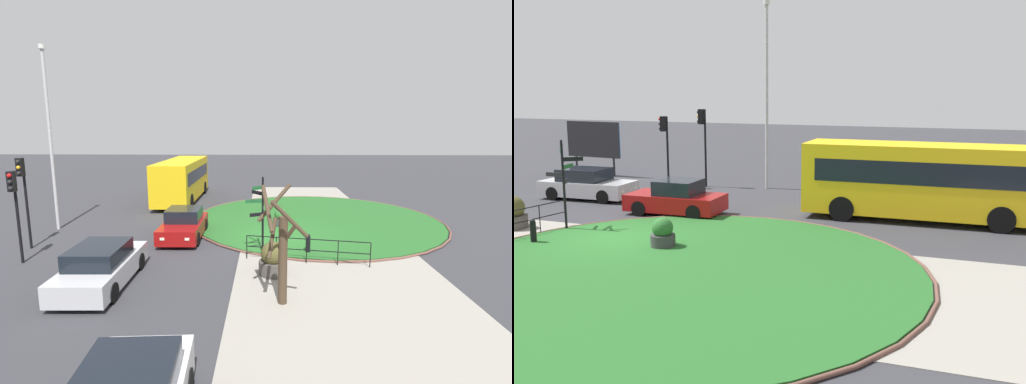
# 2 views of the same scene
# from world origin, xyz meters

# --- Properties ---
(ground) EXTENTS (120.00, 120.00, 0.00)m
(ground) POSITION_xyz_m (0.00, 0.00, 0.00)
(ground) COLOR #333338
(sidewalk_paving) EXTENTS (32.00, 7.58, 0.02)m
(sidewalk_paving) POSITION_xyz_m (0.00, -2.21, 0.01)
(sidewalk_paving) COLOR gray
(sidewalk_paving) RESTS_ON ground
(grass_island) EXTENTS (14.17, 14.17, 0.10)m
(grass_island) POSITION_xyz_m (3.76, -2.43, 0.05)
(grass_island) COLOR #235B23
(grass_island) RESTS_ON ground
(grass_kerb_ring) EXTENTS (14.48, 14.48, 0.11)m
(grass_kerb_ring) POSITION_xyz_m (3.76, -2.43, 0.06)
(grass_kerb_ring) COLOR brown
(grass_kerb_ring) RESTS_ON ground
(signpost_directional) EXTENTS (1.30, 0.77, 3.38)m
(signpost_directional) POSITION_xyz_m (-2.58, 0.68, 1.95)
(signpost_directional) COLOR black
(signpost_directional) RESTS_ON ground
(bollard_foreground) EXTENTS (0.20, 0.20, 0.89)m
(bollard_foreground) POSITION_xyz_m (-2.32, -1.35, 0.45)
(bollard_foreground) COLOR black
(bollard_foreground) RESTS_ON ground
(railing_grass_edge) EXTENTS (0.88, 4.85, 1.03)m
(railing_grass_edge) POSITION_xyz_m (-3.46, -1.17, 0.67)
(railing_grass_edge) COLOR black
(railing_grass_edge) RESTS_ON ground
(bus_yellow) EXTENTS (9.26, 2.62, 3.04)m
(bus_yellow) POSITION_xyz_m (9.63, 6.75, 1.64)
(bus_yellow) COLOR yellow
(bus_yellow) RESTS_ON ground
(car_near_lane) EXTENTS (4.48, 1.99, 1.45)m
(car_near_lane) POSITION_xyz_m (-5.71, 6.08, 0.67)
(car_near_lane) COLOR #B7B7BC
(car_near_lane) RESTS_ON ground
(car_trailing) EXTENTS (4.05, 1.95, 1.46)m
(car_trailing) POSITION_xyz_m (-0.09, 4.50, 0.66)
(car_trailing) COLOR maroon
(car_trailing) RESTS_ON ground
(traffic_light_near) EXTENTS (0.48, 0.32, 3.73)m
(traffic_light_near) POSITION_xyz_m (-3.85, 10.20, 2.73)
(traffic_light_near) COLOR black
(traffic_light_near) RESTS_ON ground
(traffic_light_far) EXTENTS (0.49, 0.29, 4.09)m
(traffic_light_far) POSITION_xyz_m (-2.05, 11.03, 2.98)
(traffic_light_far) COLOR black
(traffic_light_far) RESTS_ON ground
(lamppost_tall) EXTENTS (0.32, 0.32, 9.46)m
(lamppost_tall) POSITION_xyz_m (1.31, 11.64, 5.03)
(lamppost_tall) COLOR #B7B7BC
(lamppost_tall) RESTS_ON ground
(planter_near_signpost) EXTENTS (0.82, 0.82, 1.05)m
(planter_near_signpost) POSITION_xyz_m (2.07, -0.33, 0.48)
(planter_near_signpost) COLOR #383838
(planter_near_signpost) RESTS_ON ground
(planter_kerbside) EXTENTS (1.05, 1.05, 1.24)m
(planter_kerbside) POSITION_xyz_m (-4.63, 0.19, 0.56)
(planter_kerbside) COLOR #47423D
(planter_kerbside) RESTS_ON ground
(street_tree_bare) EXTENTS (1.56, 1.54, 3.65)m
(street_tree_bare) POSITION_xyz_m (-6.91, -0.00, 1.81)
(street_tree_bare) COLOR #423323
(street_tree_bare) RESTS_ON ground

